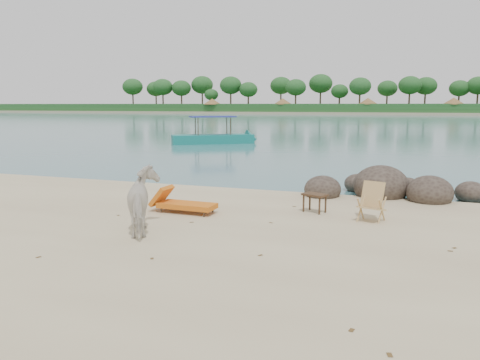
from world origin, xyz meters
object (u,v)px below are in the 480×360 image
object	(u,v)px
boulders	(394,189)
lounge_chair	(187,203)
side_table	(315,204)
deck_chair	(372,204)
cow	(145,202)
boat_near	(213,121)

from	to	relation	value
boulders	lounge_chair	bearing A→B (deg)	-140.69
side_table	deck_chair	world-z (taller)	deck_chair
side_table	lounge_chair	xyz separation A→B (m)	(-3.14, -1.14, 0.04)
cow	side_table	xyz separation A→B (m)	(3.18, 3.16, -0.47)
boulders	side_table	xyz separation A→B (m)	(-1.91, -2.99, 0.01)
side_table	deck_chair	distance (m)	1.57
boat_near	cow	bearing A→B (deg)	-104.23
lounge_chair	boat_near	world-z (taller)	boat_near
lounge_chair	boulders	bearing A→B (deg)	41.26
deck_chair	lounge_chair	bearing A→B (deg)	-152.66
deck_chair	boat_near	world-z (taller)	boat_near
boat_near	side_table	bearing A→B (deg)	-94.24
side_table	boat_near	bearing A→B (deg)	141.96
lounge_chair	boat_near	distance (m)	23.02
deck_chair	boat_near	size ratio (longest dim) A/B	0.14
lounge_chair	cow	bearing A→B (deg)	-89.15
boulders	boat_near	bearing A→B (deg)	127.34
side_table	boat_near	world-z (taller)	boat_near
cow	deck_chair	size ratio (longest dim) A/B	1.82
cow	boat_near	size ratio (longest dim) A/B	0.25
side_table	deck_chair	xyz separation A→B (m)	(1.47, -0.50, 0.22)
boulders	deck_chair	world-z (taller)	same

